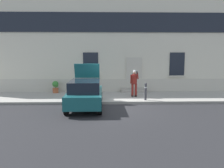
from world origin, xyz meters
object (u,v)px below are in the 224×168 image
(bollard_far_left, at_px, (79,91))
(person_on_phone, at_px, (134,82))
(planter_terracotta, at_px, (56,87))
(hatchback_car_teal, at_px, (85,93))
(bollard_near_person, at_px, (146,91))
(planter_olive, at_px, (82,86))

(bollard_far_left, relative_size, person_on_phone, 0.60)
(bollard_far_left, height_order, planter_terracotta, bollard_far_left)
(hatchback_car_teal, xyz_separation_m, planter_terracotta, (-2.55, 4.04, -0.19))
(bollard_far_left, bearing_deg, planter_terracotta, 126.49)
(bollard_near_person, xyz_separation_m, bollard_far_left, (-3.98, 0.00, 0.00))
(person_on_phone, bearing_deg, planter_olive, 158.62)
(person_on_phone, relative_size, planter_olive, 2.03)
(person_on_phone, distance_m, planter_olive, 3.98)
(hatchback_car_teal, height_order, person_on_phone, hatchback_car_teal)
(hatchback_car_teal, bearing_deg, bollard_far_left, 111.55)
(planter_terracotta, bearing_deg, hatchback_car_teal, -57.76)
(bollard_near_person, xyz_separation_m, person_on_phone, (-0.54, 1.10, 0.44))
(hatchback_car_teal, distance_m, planter_terracotta, 4.78)
(planter_olive, bearing_deg, bollard_near_person, -34.03)
(person_on_phone, bearing_deg, planter_terracotta, 166.90)
(planter_terracotta, bearing_deg, person_on_phone, -16.92)
(planter_olive, bearing_deg, bollard_far_left, -87.35)
(hatchback_car_teal, relative_size, person_on_phone, 2.35)
(bollard_near_person, distance_m, bollard_far_left, 3.98)
(hatchback_car_teal, bearing_deg, bollard_near_person, 20.16)
(person_on_phone, xyz_separation_m, planter_terracotta, (-5.48, 1.67, -0.55))
(bollard_near_person, relative_size, bollard_far_left, 1.00)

